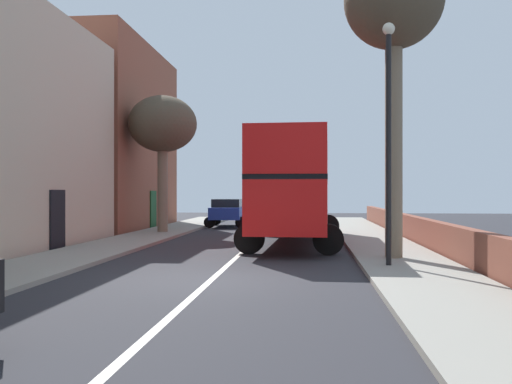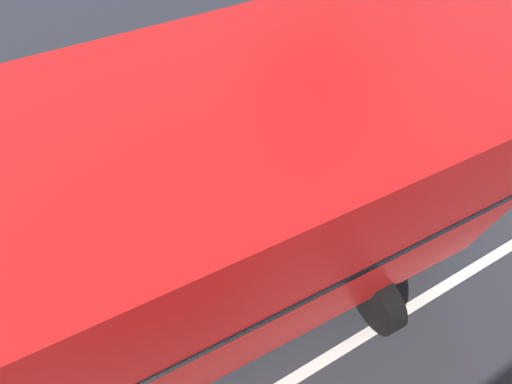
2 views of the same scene
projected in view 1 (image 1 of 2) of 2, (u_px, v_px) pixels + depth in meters
The scene contains 10 objects.
ground_plane at pixel (211, 280), 12.84m from camera, with size 84.00×84.00×0.00m, color #28282D.
road_centre_line at pixel (211, 280), 12.84m from camera, with size 0.16×54.00×0.01m, color silver.
sidewalk_left at pixel (8, 274), 13.31m from camera, with size 2.60×60.00×0.12m, color gray.
sidewalk_right at pixel (430, 281), 12.38m from camera, with size 2.60×60.00×0.12m, color gray.
boundary_wall_right at pixel (502, 260), 12.24m from camera, with size 0.36×54.00×1.05m, color brown.
double_decker_bus at pixel (295, 184), 21.81m from camera, with size 3.82×11.03×4.06m.
parked_car_blue_left_2 at pixel (228, 211), 32.72m from camera, with size 2.50×4.32×1.62m.
street_tree_left_0 at pixel (163, 126), 26.97m from camera, with size 3.30×3.30×6.56m.
street_tree_right_1 at pixel (394, 9), 16.25m from camera, with size 2.88×2.88×8.93m.
lamppost_right at pixel (389, 123), 14.56m from camera, with size 0.32×0.32×6.31m.
Camera 1 is at (2.23, -12.69, 2.02)m, focal length 39.30 mm.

